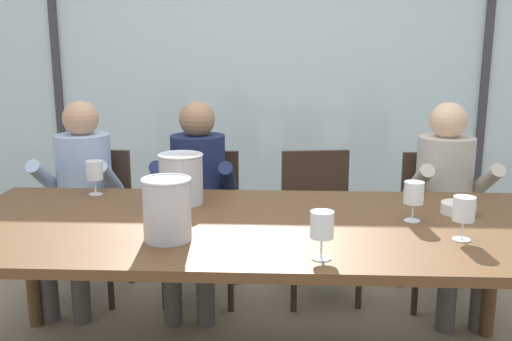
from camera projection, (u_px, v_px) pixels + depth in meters
The scene contains 20 objects.
ground at pixel (261, 287), 3.51m from camera, with size 14.00×14.00×0.00m, color #847056.
window_glass_panel at pixel (268, 71), 4.57m from camera, with size 7.82×0.03×2.60m, color silver.
window_mullion_left at pixel (57, 71), 4.63m from camera, with size 0.06×0.06×2.60m, color #38383D.
window_mullion_right at pixel (485, 71), 4.47m from camera, with size 0.06×0.06×2.60m, color #38383D.
hillside_vineyard at pixel (274, 102), 8.03m from camera, with size 13.82×2.40×1.44m, color #568942.
dining_table at pixel (252, 235), 2.39m from camera, with size 2.62×1.11×0.75m.
chair_near_curtain at pixel (93, 211), 3.41m from camera, with size 0.46×0.46×0.86m.
chair_left_of_center at pixel (203, 213), 3.38m from camera, with size 0.44×0.44×0.86m.
chair_center at pixel (318, 212), 3.38m from camera, with size 0.50×0.50×0.86m.
chair_right_of_center at pixel (439, 216), 3.32m from camera, with size 0.44×0.44×0.86m.
person_pale_blue_shirt at pixel (80, 189), 3.25m from camera, with size 0.46×0.61×1.18m.
person_navy_polo at pixel (197, 190), 3.22m from camera, with size 0.46×0.61×1.18m.
person_beige_jumper at pixel (448, 193), 3.15m from camera, with size 0.48×0.63×1.18m.
ice_bucket_primary at pixel (181, 178), 2.65m from camera, with size 0.22×0.22×0.24m.
ice_bucket_secondary at pixel (167, 208), 2.13m from camera, with size 0.19×0.19×0.25m.
tasting_bowl at pixel (458, 208), 2.50m from camera, with size 0.15×0.15×0.05m, color silver.
wine_glass_by_left_taster at pixel (322, 227), 1.94m from camera, with size 0.08×0.08×0.17m.
wine_glass_near_bucket at pixel (94, 172), 2.81m from camera, with size 0.08×0.08×0.17m.
wine_glass_center_pour at pixel (414, 195), 2.37m from camera, with size 0.08×0.08×0.17m.
wine_glass_by_right_taster at pixel (464, 211), 2.13m from camera, with size 0.08×0.08×0.17m.
Camera 1 is at (0.12, -2.27, 1.47)m, focal length 38.93 mm.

